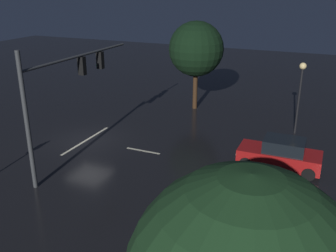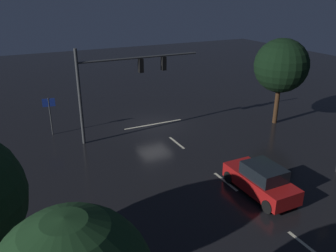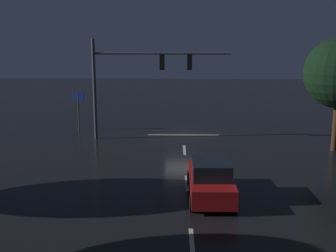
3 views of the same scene
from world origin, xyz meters
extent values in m
plane|color=black|center=(0.00, 0.00, 0.00)|extent=(80.00, 80.00, 0.00)
cylinder|color=#383A3D|center=(5.96, 1.11, 3.35)|extent=(0.22, 0.22, 6.69)
cylinder|color=#383A3D|center=(1.44, 1.11, 5.74)|extent=(9.02, 0.14, 0.14)
cube|color=black|center=(1.44, 1.11, 5.17)|extent=(0.32, 0.36, 1.00)
sphere|color=black|center=(1.44, 0.92, 5.49)|extent=(0.20, 0.20, 0.20)
sphere|color=black|center=(1.44, 0.92, 5.17)|extent=(0.20, 0.20, 0.20)
sphere|color=#19F24C|center=(1.44, 0.92, 4.85)|extent=(0.20, 0.20, 0.20)
cube|color=black|center=(-0.36, 1.11, 5.17)|extent=(0.32, 0.36, 1.00)
sphere|color=black|center=(-0.36, 0.92, 5.49)|extent=(0.20, 0.20, 0.20)
sphere|color=black|center=(-0.36, 0.92, 5.17)|extent=(0.20, 0.20, 0.20)
sphere|color=#19F24C|center=(-0.36, 0.92, 4.85)|extent=(0.20, 0.20, 0.20)
cube|color=beige|center=(0.00, 4.00, 0.00)|extent=(0.16, 2.20, 0.01)
cube|color=beige|center=(0.00, 10.00, 0.00)|extent=(0.16, 2.20, 0.01)
cube|color=beige|center=(0.00, 16.00, 0.00)|extent=(0.16, 2.20, 0.01)
cube|color=beige|center=(0.00, -0.09, 0.00)|extent=(5.00, 0.16, 0.01)
cube|color=maroon|center=(-0.96, 11.73, 0.62)|extent=(1.81, 4.31, 0.80)
cube|color=black|center=(-0.96, 11.93, 1.36)|extent=(1.61, 2.11, 0.68)
cylinder|color=black|center=(-0.11, 10.14, 0.34)|extent=(0.22, 0.68, 0.68)
cylinder|color=black|center=(-1.79, 10.13, 0.34)|extent=(0.22, 0.68, 0.68)
cylinder|color=black|center=(-0.12, 13.34, 0.34)|extent=(0.22, 0.68, 0.68)
cylinder|color=black|center=(-1.80, 13.33, 0.34)|extent=(0.22, 0.68, 0.68)
sphere|color=#F9EFC6|center=(-0.30, 9.62, 0.67)|extent=(0.20, 0.20, 0.20)
sphere|color=#F9EFC6|center=(-1.60, 9.61, 0.67)|extent=(0.20, 0.20, 0.20)
cylinder|color=#383A3D|center=(7.71, -1.54, 1.44)|extent=(0.09, 0.09, 2.87)
cube|color=navy|center=(7.71, -1.54, 2.52)|extent=(0.90, 0.23, 0.60)
cylinder|color=#382314|center=(-9.11, 3.98, 1.58)|extent=(0.36, 0.36, 3.16)
sphere|color=black|center=(-9.11, 3.98, 4.74)|extent=(4.20, 4.20, 4.20)
camera|label=1|loc=(18.46, 13.70, 9.38)|focal=40.69mm
camera|label=2|loc=(10.53, 23.89, 10.17)|focal=36.86mm
camera|label=3|loc=(0.59, 29.34, 6.89)|focal=45.69mm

